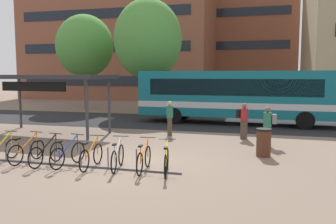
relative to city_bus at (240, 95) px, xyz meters
The scene contains 21 objects.
ground 11.35m from the city_bus, 104.05° to the right, with size 200.00×200.00×0.00m, color #7A6656.
bus_lane_asphalt 3.25m from the city_bus, behind, with size 80.00×7.20×0.01m, color #232326.
city_bus is the anchor object (origin of this frame).
bike_rack 12.45m from the city_bus, 110.54° to the right, with size 6.72×0.12×0.70m.
parked_bicycle_yellow_0 13.79m from the city_bus, 122.19° to the right, with size 0.52×1.72×0.99m.
parked_bicycle_orange_1 13.22m from the city_bus, 119.15° to the right, with size 0.52×1.72×0.99m.
parked_bicycle_black_2 12.96m from the city_bus, 115.49° to the right, with size 0.52×1.72×0.99m.
parked_bicycle_blue_3 12.60m from the city_bus, 112.45° to the right, with size 0.52×1.71×0.99m.
parked_bicycle_orange_4 12.33m from the city_bus, 108.71° to the right, with size 0.52×1.72×0.99m.
parked_bicycle_silver_5 12.00m from the city_bus, 104.87° to the right, with size 0.52×1.71×0.99m.
parked_bicycle_orange_6 11.82m from the city_bus, 100.69° to the right, with size 0.52×1.72×0.99m.
parked_bicycle_yellow_7 11.80m from the city_bus, 97.00° to the right, with size 0.55×1.70×0.99m.
transit_shelter 10.94m from the city_bus, 146.68° to the right, with size 6.59×3.34×2.97m.
commuter_grey_pack_0 6.73m from the city_bus, 76.30° to the right, with size 0.57×0.40×1.65m.
commuter_teal_pack_1 5.90m from the city_bus, 121.74° to the right, with size 0.48×0.60×1.70m.
commuter_black_pack_2 5.16m from the city_bus, 84.46° to the right, with size 0.60×0.49×1.66m.
trash_bin 8.71m from the city_bus, 80.64° to the right, with size 0.55×0.55×1.03m.
street_tree_0 15.47m from the city_bus, 154.92° to the left, with size 4.91×4.91×8.12m.
street_tree_1 9.34m from the city_bus, 148.53° to the left, with size 5.18×5.18×8.73m.
building_left_wing 27.41m from the city_bus, 127.46° to the left, with size 23.06×11.33×15.07m.
building_centre_block 31.72m from the city_bus, 95.62° to the left, with size 17.21×10.43×16.91m.
Camera 1 is at (4.02, -10.83, 2.99)m, focal length 37.89 mm.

